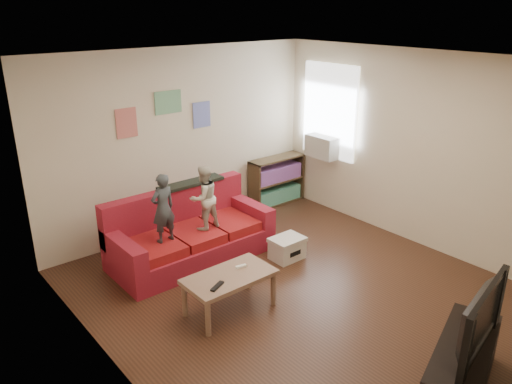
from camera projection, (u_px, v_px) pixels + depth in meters
room_shell at (302, 186)px, 5.51m from camera, size 4.52×5.02×2.72m
sofa at (189, 236)px, 6.71m from camera, size 2.14×0.99×0.94m
child_a at (163, 208)px, 6.11m from camera, size 0.34×0.23×0.89m
child_b at (204, 198)px, 6.47m from camera, size 0.44×0.35×0.86m
coffee_table at (230, 280)px, 5.50m from camera, size 1.00×0.55×0.45m
remote at (217, 286)px, 5.24m from camera, size 0.21×0.13×0.02m
game_controller at (241, 266)px, 5.63m from camera, size 0.13×0.06×0.03m
bookshelf at (277, 183)px, 8.53m from camera, size 1.03×0.31×0.82m
window at (329, 111)px, 7.92m from camera, size 0.04×1.08×1.48m
ac_unit at (322, 147)px, 8.04m from camera, size 0.28×0.55×0.35m
artwork_left at (126, 123)px, 6.65m from camera, size 0.30×0.01×0.40m
artwork_center at (168, 102)px, 6.97m from camera, size 0.42×0.01×0.32m
artwork_right at (202, 115)px, 7.38m from camera, size 0.30×0.01×0.38m
file_box at (287, 248)px, 6.72m from camera, size 0.44×0.34×0.31m
tv_stand at (461, 369)px, 4.37m from camera, size 1.36×0.82×0.48m
television at (471, 316)px, 4.18m from camera, size 1.05×0.35×0.60m
tissue at (301, 245)px, 7.02m from camera, size 0.11×0.11×0.10m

